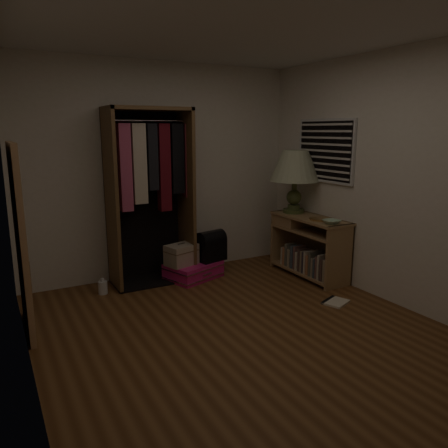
{
  "coord_description": "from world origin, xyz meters",
  "views": [
    {
      "loc": [
        -1.92,
        -3.1,
        1.8
      ],
      "look_at": [
        0.3,
        0.95,
        0.8
      ],
      "focal_mm": 35.0,
      "sensor_mm": 36.0,
      "label": 1
    }
  ],
  "objects": [
    {
      "name": "black_bag",
      "position": [
        0.46,
        1.58,
        0.39
      ],
      "size": [
        0.39,
        0.3,
        0.38
      ],
      "rotation": [
        0.0,
        0.0,
        0.22
      ],
      "color": "black",
      "rests_on": "pink_suitcase"
    },
    {
      "name": "white_jug",
      "position": [
        -0.89,
        1.6,
        0.08
      ],
      "size": [
        0.13,
        0.13,
        0.18
      ],
      "rotation": [
        0.0,
        0.0,
        -0.27
      ],
      "color": "silver",
      "rests_on": "ground"
    },
    {
      "name": "floor_book",
      "position": [
        1.2,
        0.15,
        0.01
      ],
      "size": [
        0.32,
        0.29,
        0.02
      ],
      "rotation": [
        0.0,
        0.0,
        0.37
      ],
      "color": "beige",
      "rests_on": "ground"
    },
    {
      "name": "train_case",
      "position": [
        0.06,
        1.59,
        0.33
      ],
      "size": [
        0.43,
        0.35,
        0.27
      ],
      "rotation": [
        0.0,
        0.0,
        0.3
      ],
      "color": "tan",
      "rests_on": "pink_suitcase"
    },
    {
      "name": "ceramic_bowl",
      "position": [
        1.49,
        0.57,
        0.77
      ],
      "size": [
        0.2,
        0.2,
        0.05
      ],
      "primitive_type": "imported",
      "rotation": [
        0.0,
        0.0,
        0.05
      ],
      "color": "#ADCEAB",
      "rests_on": "console_bookshelf"
    },
    {
      "name": "ground",
      "position": [
        0.0,
        0.0,
        0.0
      ],
      "size": [
        4.0,
        4.0,
        0.0
      ],
      "primitive_type": "plane",
      "color": "brown",
      "rests_on": "ground"
    },
    {
      "name": "pink_suitcase",
      "position": [
        0.22,
        1.6,
        0.1
      ],
      "size": [
        0.77,
        0.66,
        0.2
      ],
      "rotation": [
        0.0,
        0.0,
        0.34
      ],
      "color": "#CF196C",
      "rests_on": "ground"
    },
    {
      "name": "brass_tray",
      "position": [
        1.54,
        0.82,
        0.76
      ],
      "size": [
        0.34,
        0.34,
        0.01
      ],
      "rotation": [
        0.0,
        0.0,
        0.39
      ],
      "color": "#B28544",
      "rests_on": "console_bookshelf"
    },
    {
      "name": "open_wardrobe",
      "position": [
        -0.21,
        1.77,
        1.21
      ],
      "size": [
        1.01,
        0.5,
        2.05
      ],
      "color": "brown",
      "rests_on": "ground"
    },
    {
      "name": "floor_mirror",
      "position": [
        -1.7,
        1.0,
        0.85
      ],
      "size": [
        0.06,
        0.8,
        1.7
      ],
      "color": "#AD7D53",
      "rests_on": "ground"
    },
    {
      "name": "table_lamp",
      "position": [
        1.54,
        1.34,
        1.33
      ],
      "size": [
        0.83,
        0.83,
        0.8
      ],
      "rotation": [
        0.0,
        0.0,
        0.37
      ],
      "color": "#3E4C24",
      "rests_on": "console_bookshelf"
    },
    {
      "name": "console_bookshelf",
      "position": [
        1.54,
        1.03,
        0.4
      ],
      "size": [
        0.42,
        1.12,
        0.75
      ],
      "color": "#977249",
      "rests_on": "ground"
    },
    {
      "name": "room_walls",
      "position": [
        0.08,
        0.04,
        1.5
      ],
      "size": [
        3.52,
        4.02,
        2.6
      ],
      "color": "silver",
      "rests_on": "ground"
    }
  ]
}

